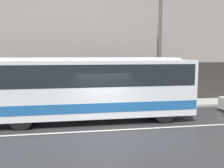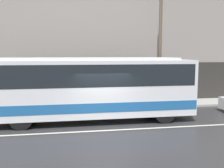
# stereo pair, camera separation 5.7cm
# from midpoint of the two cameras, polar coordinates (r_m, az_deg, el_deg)

# --- Properties ---
(ground_plane) EXTENTS (60.00, 60.00, 0.00)m
(ground_plane) POSITION_cam_midpoint_polar(r_m,az_deg,el_deg) (11.27, -1.65, -10.60)
(ground_plane) COLOR #2D2D30
(sidewalk) EXTENTS (60.00, 2.24, 0.13)m
(sidewalk) POSITION_cam_midpoint_polar(r_m,az_deg,el_deg) (16.18, -4.23, -5.02)
(sidewalk) COLOR #A09E99
(sidewalk) RESTS_ON ground_plane
(building_facade) EXTENTS (60.00, 0.35, 11.49)m
(building_facade) POSITION_cam_midpoint_polar(r_m,az_deg,el_deg) (17.23, -4.81, 14.00)
(building_facade) COLOR gray
(building_facade) RESTS_ON ground_plane
(lane_stripe) EXTENTS (54.00, 0.14, 0.01)m
(lane_stripe) POSITION_cam_midpoint_polar(r_m,az_deg,el_deg) (11.27, -1.65, -10.58)
(lane_stripe) COLOR beige
(lane_stripe) RESTS_ON ground_plane
(transit_bus) EXTENTS (10.78, 2.58, 3.20)m
(transit_bus) POSITION_cam_midpoint_polar(r_m,az_deg,el_deg) (12.66, -6.06, -0.34)
(transit_bus) COLOR silver
(transit_bus) RESTS_ON ground_plane
(utility_pole_near) EXTENTS (0.21, 0.21, 7.63)m
(utility_pole_near) POSITION_cam_midpoint_polar(r_m,az_deg,el_deg) (16.23, 10.77, 8.70)
(utility_pole_near) COLOR brown
(utility_pole_near) RESTS_ON sidewalk
(pedestrian_waiting) EXTENTS (0.36, 0.36, 1.71)m
(pedestrian_waiting) POSITION_cam_midpoint_polar(r_m,az_deg,el_deg) (16.30, -13.23, -2.01)
(pedestrian_waiting) COLOR #333338
(pedestrian_waiting) RESTS_ON sidewalk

